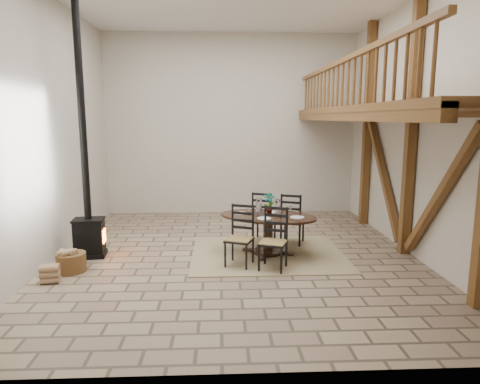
{
  "coord_description": "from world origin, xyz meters",
  "views": [
    {
      "loc": [
        -0.3,
        -8.16,
        2.69
      ],
      "look_at": [
        0.09,
        0.4,
        1.21
      ],
      "focal_mm": 32.0,
      "sensor_mm": 36.0,
      "label": 1
    }
  ],
  "objects_px": {
    "dining_table": "(268,232)",
    "wood_stove": "(87,199)",
    "log_stack": "(50,274)",
    "log_basket": "(71,261)"
  },
  "relations": [
    {
      "from": "dining_table",
      "to": "wood_stove",
      "type": "relative_size",
      "value": 0.48
    },
    {
      "from": "dining_table",
      "to": "log_stack",
      "type": "relative_size",
      "value": 7.39
    },
    {
      "from": "wood_stove",
      "to": "log_basket",
      "type": "distance_m",
      "value": 1.28
    },
    {
      "from": "log_basket",
      "to": "log_stack",
      "type": "xyz_separation_m",
      "value": [
        -0.17,
        -0.53,
        -0.03
      ]
    },
    {
      "from": "dining_table",
      "to": "log_basket",
      "type": "distance_m",
      "value": 3.7
    },
    {
      "from": "wood_stove",
      "to": "log_basket",
      "type": "height_order",
      "value": "wood_stove"
    },
    {
      "from": "dining_table",
      "to": "log_basket",
      "type": "bearing_deg",
      "value": -145.78
    },
    {
      "from": "dining_table",
      "to": "log_stack",
      "type": "height_order",
      "value": "dining_table"
    },
    {
      "from": "dining_table",
      "to": "log_basket",
      "type": "height_order",
      "value": "dining_table"
    },
    {
      "from": "wood_stove",
      "to": "log_stack",
      "type": "xyz_separation_m",
      "value": [
        -0.25,
        -1.36,
        -0.99
      ]
    }
  ]
}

